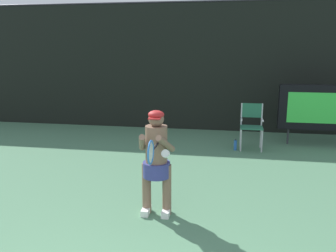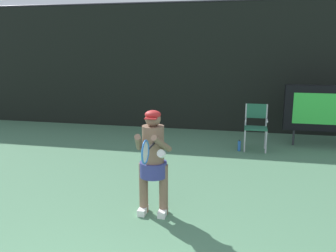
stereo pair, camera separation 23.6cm
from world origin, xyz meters
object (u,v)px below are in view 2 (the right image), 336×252
Objects in this scene: scoreboard at (332,109)px; tennis_player at (153,158)px; water_bottle at (239,146)px; umpire_chair at (256,124)px; tennis_racket at (146,152)px.

tennis_player reaches higher than scoreboard.
umpire_chair is at bearing 28.55° from water_bottle.
tennis_racket is at bearing -84.78° from tennis_player.
tennis_player is (-1.15, -3.57, 0.73)m from water_bottle.
tennis_racket reaches higher than water_bottle.
scoreboard is 1.43× the size of tennis_player.
umpire_chair is at bearing 68.12° from tennis_player.
water_bottle is 4.37m from tennis_racket.
scoreboard is at bearing 20.72° from water_bottle.
umpire_chair is 0.64m from water_bottle.
tennis_player reaches higher than tennis_racket.
tennis_racket is (-1.10, -4.12, 0.98)m from water_bottle.
tennis_player is (-1.51, -3.77, 0.23)m from umpire_chair.
tennis_racket is (-1.46, -4.31, 0.48)m from umpire_chair.
water_bottle is at bearing 72.11° from tennis_player.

